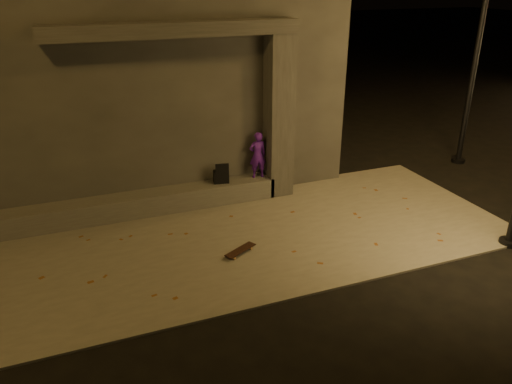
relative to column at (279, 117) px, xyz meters
name	(u,v)px	position (x,y,z in m)	size (l,w,h in m)	color
ground	(274,296)	(-1.70, -3.75, -1.84)	(120.00, 120.00, 0.00)	black
sidewalk	(233,239)	(-1.70, -1.75, -1.82)	(11.00, 4.40, 0.04)	#625E56
building	(133,70)	(-2.70, 2.74, 0.77)	(9.00, 5.10, 5.22)	#373532
ledge	(139,204)	(-3.20, 0.00, -1.58)	(6.00, 0.55, 0.45)	#514F49
column	(279,117)	(0.00, 0.00, 0.00)	(0.55, 0.55, 3.60)	#373532
canopy	(174,29)	(-2.20, 0.05, 1.94)	(5.00, 0.70, 0.28)	#373532
skateboarder	(258,155)	(-0.50, 0.00, -0.82)	(0.39, 0.25, 1.06)	#4B1690
backpack	(221,176)	(-1.37, 0.00, -1.19)	(0.36, 0.27, 0.47)	black
skateboard	(240,250)	(-1.76, -2.34, -1.74)	(0.68, 0.48, 0.08)	black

